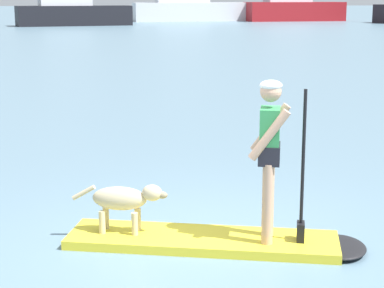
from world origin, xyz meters
name	(u,v)px	position (x,y,z in m)	size (l,w,h in m)	color
ground_plane	(202,244)	(0.00, 0.00, 0.00)	(400.00, 400.00, 0.00)	slate
paddleboard	(223,241)	(0.22, -0.06, 0.05)	(3.28, 1.53, 0.10)	yellow
person_paddler	(271,149)	(0.69, -0.18, 1.09)	(0.66, 0.56, 1.70)	tan
dog	(124,200)	(-0.83, 0.22, 0.47)	(1.05, 0.38, 0.55)	#CCB78C
moored_boat_far_port	(71,10)	(-4.94, 57.85, 1.47)	(10.91, 5.57, 4.54)	black
moored_boat_starboard	(189,6)	(7.13, 67.98, 1.65)	(12.96, 4.34, 5.06)	silver
moored_boat_far_starboard	(293,7)	(18.74, 67.61, 1.50)	(11.27, 4.71, 9.31)	maroon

